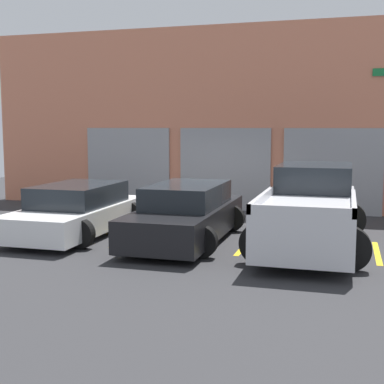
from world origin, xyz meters
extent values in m
plane|color=#2D2D30|center=(0.00, 0.00, 0.00)|extent=(28.00, 28.00, 0.00)
cube|color=#D17A5B|center=(0.00, 3.30, 2.92)|extent=(16.84, 0.60, 5.84)
cube|color=#939399|center=(-3.54, 2.96, 1.31)|extent=(2.94, 0.08, 2.62)
cube|color=#939399|center=(-0.20, 2.96, 1.31)|extent=(2.94, 0.08, 2.62)
cube|color=#939399|center=(3.14, 2.96, 1.31)|extent=(2.94, 0.08, 2.62)
cube|color=silver|center=(2.82, -1.97, 0.68)|extent=(1.85, 5.28, 0.90)
cube|color=#1E2328|center=(2.82, -0.51, 1.45)|extent=(1.70, 2.38, 0.62)
cube|color=silver|center=(1.94, -3.15, 1.22)|extent=(0.08, 2.90, 0.18)
cube|color=silver|center=(3.71, -3.15, 1.22)|extent=(0.08, 2.90, 0.18)
cube|color=silver|center=(2.82, -4.57, 1.22)|extent=(1.85, 0.08, 0.18)
cylinder|color=black|center=(2.01, -0.33, 0.42)|extent=(0.84, 0.22, 0.84)
cylinder|color=black|center=(3.64, -0.33, 0.42)|extent=(0.84, 0.22, 0.84)
cylinder|color=black|center=(2.01, -3.60, 0.42)|extent=(0.84, 0.22, 0.84)
cylinder|color=black|center=(3.64, -3.60, 0.42)|extent=(0.84, 0.22, 0.84)
cube|color=white|center=(-2.82, -1.97, 0.44)|extent=(1.85, 4.50, 0.58)
cube|color=#1E2328|center=(-2.82, -1.85, 0.99)|extent=(1.63, 2.47, 0.52)
cylinder|color=black|center=(-3.64, -0.57, 0.33)|extent=(0.67, 0.22, 0.67)
cylinder|color=black|center=(-2.01, -0.57, 0.33)|extent=(0.67, 0.22, 0.67)
cylinder|color=black|center=(-3.64, -3.36, 0.33)|extent=(0.67, 0.22, 0.67)
cylinder|color=black|center=(-2.01, -3.36, 0.33)|extent=(0.67, 0.22, 0.67)
cube|color=black|center=(0.00, -1.97, 0.49)|extent=(1.74, 4.69, 0.67)
cube|color=#1E2328|center=(0.00, -1.85, 1.08)|extent=(1.53, 2.58, 0.51)
cylinder|color=black|center=(-0.76, -0.51, 0.34)|extent=(0.68, 0.22, 0.68)
cylinder|color=black|center=(0.76, -0.51, 0.34)|extent=(0.68, 0.22, 0.68)
cylinder|color=black|center=(-0.76, -3.42, 0.34)|extent=(0.68, 0.22, 0.68)
cylinder|color=black|center=(0.76, -3.42, 0.34)|extent=(0.68, 0.22, 0.68)
cube|color=gold|center=(-4.23, -1.97, 0.00)|extent=(0.12, 2.20, 0.01)
cube|color=gold|center=(-1.41, -1.97, 0.00)|extent=(0.12, 2.20, 0.01)
cube|color=gold|center=(1.41, -1.97, 0.00)|extent=(0.12, 2.20, 0.01)
cube|color=gold|center=(4.23, -1.97, 0.00)|extent=(0.12, 2.20, 0.01)
camera|label=1|loc=(3.56, -13.69, 2.66)|focal=50.00mm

